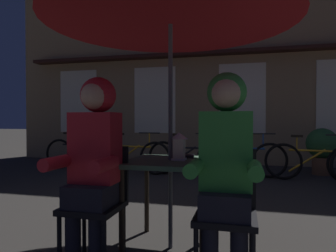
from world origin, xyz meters
TOP-DOWN VIEW (x-y plane):
  - ground_plane at (0.00, 0.00)m, footprint 60.00×60.00m
  - cafe_table at (0.00, 0.00)m, footprint 0.72×0.72m
  - patio_umbrella at (0.00, 0.00)m, footprint 2.10×2.10m
  - lantern at (0.07, 0.02)m, footprint 0.11×0.11m
  - chair_left at (-0.48, -0.37)m, footprint 0.40×0.40m
  - chair_right at (0.48, -0.37)m, footprint 0.40×0.40m
  - person_left_hooded at (-0.48, -0.43)m, footprint 0.45×0.56m
  - person_right_hooded at (0.48, -0.43)m, footprint 0.45×0.56m
  - shopfront_building at (-0.55, 5.40)m, footprint 10.00×0.93m
  - bicycle_nearest at (-2.87, 3.48)m, footprint 1.68×0.08m
  - bicycle_second at (-1.61, 3.31)m, footprint 1.68×0.19m
  - bicycle_third at (-0.46, 3.31)m, footprint 1.67×0.33m
  - bicycle_fourth at (0.56, 3.39)m, footprint 1.68×0.23m
  - bicycle_fifth at (1.79, 3.27)m, footprint 1.66×0.33m
  - book at (0.06, 0.21)m, footprint 0.21×0.16m
  - potted_plant at (2.10, 4.08)m, footprint 0.60×0.60m

SIDE VIEW (x-z plane):
  - ground_plane at x=0.00m, z-range 0.00..0.00m
  - bicycle_nearest at x=-2.87m, z-range -0.07..0.77m
  - bicycle_second at x=-1.61m, z-range -0.07..0.77m
  - bicycle_third at x=-0.46m, z-range -0.07..0.77m
  - bicycle_fourth at x=0.56m, z-range -0.07..0.77m
  - bicycle_fifth at x=1.79m, z-range -0.07..0.77m
  - chair_left at x=-0.48m, z-range 0.05..0.92m
  - chair_right at x=0.48m, z-range 0.05..0.92m
  - potted_plant at x=2.10m, z-range 0.08..1.00m
  - cafe_table at x=0.00m, z-range 0.27..1.01m
  - book at x=0.06m, z-range 0.74..0.76m
  - person_left_hooded at x=-0.48m, z-range 0.15..1.55m
  - person_right_hooded at x=0.48m, z-range 0.15..1.55m
  - lantern at x=0.07m, z-range 0.75..0.98m
  - patio_umbrella at x=0.00m, z-range 0.90..3.21m
  - shopfront_building at x=-0.55m, z-range -0.01..6.19m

